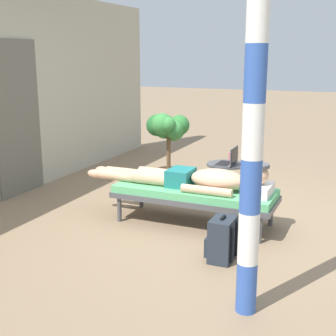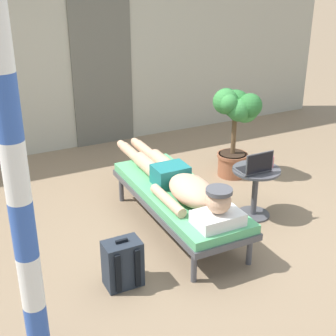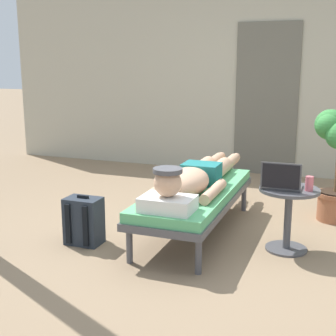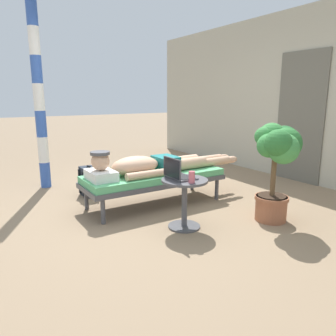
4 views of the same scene
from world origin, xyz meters
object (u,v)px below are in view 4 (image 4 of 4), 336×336
lounge_chair (154,178)px  person_reclining (152,165)px  potted_plant (278,155)px  porch_post (39,97)px  drink_glass (192,177)px  backpack (90,182)px  side_table (184,195)px  laptop (177,173)px

lounge_chair → person_reclining: (-0.00, -0.03, 0.17)m
potted_plant → porch_post: bearing=-146.6°
person_reclining → drink_glass: size_ratio=18.68×
backpack → potted_plant: 2.51m
side_table → porch_post: bearing=-159.8°
backpack → porch_post: size_ratio=0.16×
laptop → person_reclining: bearing=170.3°
lounge_chair → backpack: backpack is taller
laptop → backpack: bearing=-165.4°
lounge_chair → potted_plant: size_ratio=1.67×
person_reclining → porch_post: porch_post is taller
drink_glass → porch_post: porch_post is taller
person_reclining → porch_post: size_ratio=0.81×
lounge_chair → laptop: (0.76, -0.16, 0.24)m
person_reclining → potted_plant: (1.19, 0.87, 0.23)m
backpack → person_reclining: bearing=33.7°
person_reclining → side_table: 0.84m
side_table → porch_post: 2.75m
side_table → porch_post: porch_post is taller
drink_glass → porch_post: size_ratio=0.04×
laptop → backpack: (-1.57, -0.41, -0.39)m
lounge_chair → porch_post: porch_post is taller
side_table → drink_glass: (0.15, -0.02, 0.23)m
lounge_chair → backpack: bearing=-144.8°
drink_glass → lounge_chair: bearing=172.2°
lounge_chair → potted_plant: 1.51m
person_reclining → backpack: (-0.81, -0.54, -0.32)m
laptop → drink_glass: size_ratio=2.67×
potted_plant → porch_post: size_ratio=0.40×
potted_plant → porch_post: porch_post is taller
lounge_chair → side_table: 0.83m
backpack → lounge_chair: bearing=35.2°
person_reclining → side_table: (0.82, -0.08, -0.16)m
backpack → porch_post: (-0.78, -0.43, 1.15)m
lounge_chair → drink_glass: size_ratio=15.51×
porch_post → backpack: bearing=28.6°
laptop → porch_post: (-2.35, -0.83, 0.76)m
potted_plant → laptop: bearing=-113.3°
person_reclining → backpack: bearing=-146.3°
laptop → porch_post: bearing=-160.4°
side_table → laptop: (-0.06, -0.05, 0.23)m
side_table → drink_glass: 0.27m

